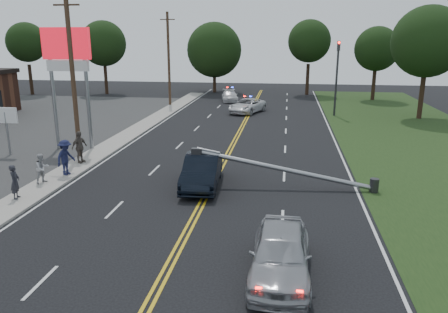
% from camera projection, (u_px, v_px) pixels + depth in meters
% --- Properties ---
extents(ground, '(120.00, 120.00, 0.00)m').
position_uv_depth(ground, '(173.00, 260.00, 15.01)').
color(ground, black).
rests_on(ground, ground).
extents(sidewalk, '(1.80, 70.00, 0.12)m').
position_uv_depth(sidewalk, '(77.00, 166.00, 25.70)').
color(sidewalk, gray).
rests_on(sidewalk, ground).
extents(centerline_yellow, '(0.36, 80.00, 0.00)m').
position_uv_depth(centerline_yellow, '(218.00, 173.00, 24.55)').
color(centerline_yellow, gold).
rests_on(centerline_yellow, ground).
extents(pylon_sign, '(3.20, 0.35, 8.00)m').
position_uv_depth(pylon_sign, '(67.00, 59.00, 28.24)').
color(pylon_sign, gray).
rests_on(pylon_sign, ground).
extents(small_sign, '(1.60, 0.14, 3.10)m').
position_uv_depth(small_sign, '(6.00, 119.00, 27.78)').
color(small_sign, gray).
rests_on(small_sign, ground).
extents(traffic_signal, '(0.28, 0.41, 7.05)m').
position_uv_depth(traffic_signal, '(337.00, 72.00, 41.38)').
color(traffic_signal, '#2D2D30').
rests_on(traffic_signal, ground).
extents(fallen_streetlight, '(9.36, 0.44, 1.91)m').
position_uv_depth(fallen_streetlight, '(294.00, 171.00, 21.83)').
color(fallen_streetlight, '#2D2D30').
rests_on(fallen_streetlight, ground).
extents(utility_pole_mid, '(1.60, 0.28, 10.00)m').
position_uv_depth(utility_pole_mid, '(73.00, 77.00, 26.39)').
color(utility_pole_mid, '#382619').
rests_on(utility_pole_mid, ground).
extents(utility_pole_far, '(1.60, 0.28, 10.00)m').
position_uv_depth(utility_pole_far, '(169.00, 59.00, 47.39)').
color(utility_pole_far, '#382619').
rests_on(utility_pole_far, ground).
extents(tree_4, '(5.06, 5.06, 9.28)m').
position_uv_depth(tree_4, '(27.00, 42.00, 56.46)').
color(tree_4, black).
rests_on(tree_4, ground).
extents(tree_5, '(5.88, 5.88, 9.53)m').
position_uv_depth(tree_5, '(103.00, 44.00, 57.14)').
color(tree_5, black).
rests_on(tree_5, ground).
extents(tree_6, '(7.37, 7.37, 9.40)m').
position_uv_depth(tree_6, '(214.00, 50.00, 59.05)').
color(tree_6, black).
rests_on(tree_6, ground).
extents(tree_7, '(5.47, 5.47, 9.63)m').
position_uv_depth(tree_7, '(309.00, 41.00, 56.31)').
color(tree_7, black).
rests_on(tree_7, ground).
extents(tree_8, '(5.23, 5.23, 8.67)m').
position_uv_depth(tree_8, '(377.00, 49.00, 51.64)').
color(tree_8, black).
rests_on(tree_8, ground).
extents(tree_9, '(6.41, 6.41, 10.20)m').
position_uv_depth(tree_9, '(428.00, 42.00, 39.22)').
color(tree_9, black).
rests_on(tree_9, ground).
extents(crashed_sedan, '(2.03, 5.00, 1.61)m').
position_uv_depth(crashed_sedan, '(202.00, 171.00, 22.22)').
color(crashed_sedan, black).
rests_on(crashed_sedan, ground).
extents(waiting_sedan, '(1.96, 4.72, 1.60)m').
position_uv_depth(waiting_sedan, '(281.00, 253.00, 13.77)').
color(waiting_sedan, '#A2A3A9').
rests_on(waiting_sedan, ground).
extents(emergency_a, '(3.93, 5.51, 1.40)m').
position_uv_depth(emergency_a, '(247.00, 106.00, 44.06)').
color(emergency_a, silver).
rests_on(emergency_a, ground).
extents(emergency_b, '(2.57, 4.63, 1.27)m').
position_uv_depth(emergency_b, '(230.00, 96.00, 51.96)').
color(emergency_b, silver).
rests_on(emergency_b, ground).
extents(bystander_a, '(0.51, 0.66, 1.61)m').
position_uv_depth(bystander_a, '(15.00, 182.00, 20.18)').
color(bystander_a, '#23232A').
rests_on(bystander_a, sidewalk).
extents(bystander_b, '(0.85, 0.93, 1.54)m').
position_uv_depth(bystander_b, '(42.00, 168.00, 22.39)').
color(bystander_b, '#A6A6AA').
rests_on(bystander_b, sidewalk).
extents(bystander_c, '(1.00, 1.39, 1.94)m').
position_uv_depth(bystander_c, '(66.00, 157.00, 23.66)').
color(bystander_c, '#191D40').
rests_on(bystander_c, sidewalk).
extents(bystander_d, '(0.82, 1.21, 1.91)m').
position_uv_depth(bystander_d, '(79.00, 147.00, 25.94)').
color(bystander_d, '#584E46').
rests_on(bystander_d, sidewalk).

